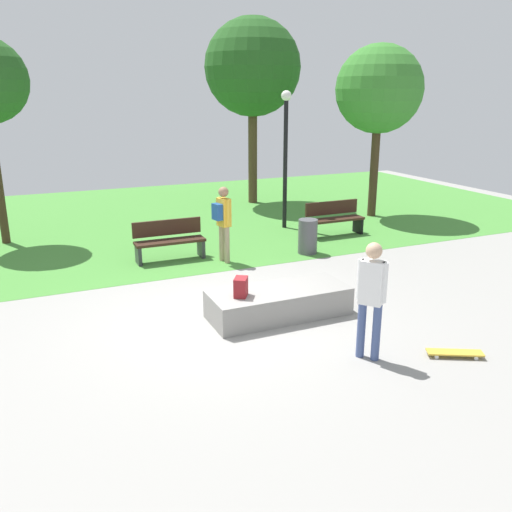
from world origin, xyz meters
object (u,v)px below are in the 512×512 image
Objects in this scene: skateboard_by_ledge at (455,353)px; park_bench_near_path at (169,239)px; tree_leaning_ash at (253,68)px; lamp_post at (286,145)px; concrete_ledge at (279,303)px; skater_performing_trick at (371,292)px; tree_tall_oak at (379,90)px; park_bench_far_right at (334,218)px; trash_bin at (308,236)px; backpack_on_ledge at (241,287)px; pedestrian_with_backpack at (223,217)px.

park_bench_near_path is (-2.53, 6.36, 0.42)m from skateboard_by_ledge.
tree_leaning_ash is (1.95, 11.84, 4.43)m from skateboard_by_ledge.
concrete_ledge is at bearing -117.64° from lamp_post.
tree_tall_oak is (5.69, 7.85, 2.77)m from skater_performing_trick.
park_bench_far_right is at bearing -146.05° from tree_tall_oak.
park_bench_far_right is at bearing 39.27° from trash_bin.
trash_bin is (-1.49, -1.22, -0.07)m from park_bench_far_right.
concrete_ledge is 0.47× the size of tree_tall_oak.
tree_leaning_ash reaches higher than tree_tall_oak.
backpack_on_ledge is 0.08× the size of lamp_post.
trash_bin is (2.30, 3.12, 0.17)m from concrete_ledge.
skater_performing_trick reaches higher than pedestrian_with_backpack.
skateboard_by_ledge is at bearing -55.07° from concrete_ledge.
pedestrian_with_backpack is (-0.27, 5.19, 0.02)m from skater_performing_trick.
tree_leaning_ash reaches higher than backpack_on_ledge.
skater_performing_trick is 1.08× the size of park_bench_near_path.
tree_leaning_ash is 4.41m from lamp_post.
tree_leaning_ash is 7.63m from trash_bin.
tree_tall_oak is 4.38m from tree_leaning_ash.
pedestrian_with_backpack reaches higher than skateboard_by_ledge.
trash_bin is 2.18m from pedestrian_with_backpack.
trash_bin is (3.02, 3.15, -0.23)m from backpack_on_ledge.
skateboard_by_ledge is 7.08m from park_bench_far_right.
park_bench_near_path is at bearing -155.97° from lamp_post.
backpack_on_ledge reaches higher than concrete_ledge.
concrete_ledge is at bearing 104.31° from skater_performing_trick.
backpack_on_ledge is 11.10m from tree_leaning_ash.
concrete_ledge is at bearing -93.77° from pedestrian_with_backpack.
concrete_ledge is 1.51× the size of park_bench_far_right.
trash_bin is at bearing -140.73° from park_bench_far_right.
backpack_on_ledge is at bearing -114.63° from tree_leaning_ash.
pedestrian_with_backpack is at bearing 86.23° from concrete_ledge.
pedestrian_with_backpack is (-3.41, -6.16, -3.46)m from tree_leaning_ash.
concrete_ledge is at bearing -126.40° from trash_bin.
park_bench_far_right reaches higher than backpack_on_ledge.
trash_bin is (-1.32, -6.32, -4.08)m from tree_leaning_ash.
backpack_on_ledge is at bearing 122.62° from skater_performing_trick.
concrete_ledge is 0.64× the size of lamp_post.
pedestrian_with_backpack is at bearing -163.35° from backpack_on_ledge.
skater_performing_trick is 12.27m from tree_leaning_ash.
concrete_ledge is 2.12m from skater_performing_trick.
tree_tall_oak is (6.17, 5.94, 3.55)m from concrete_ledge.
trash_bin is at bearing -4.39° from pedestrian_with_backpack.
concrete_ledge is 7.55× the size of backpack_on_ledge.
tree_tall_oak is 3.54m from lamp_post.
tree_leaning_ash is at bearing 78.17° from trash_bin.
skater_performing_trick is 6.04m from park_bench_near_path.
trash_bin reaches higher than concrete_ledge.
tree_leaning_ash is at bearing 50.73° from park_bench_near_path.
skateboard_by_ledge is 8.47m from lamp_post.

